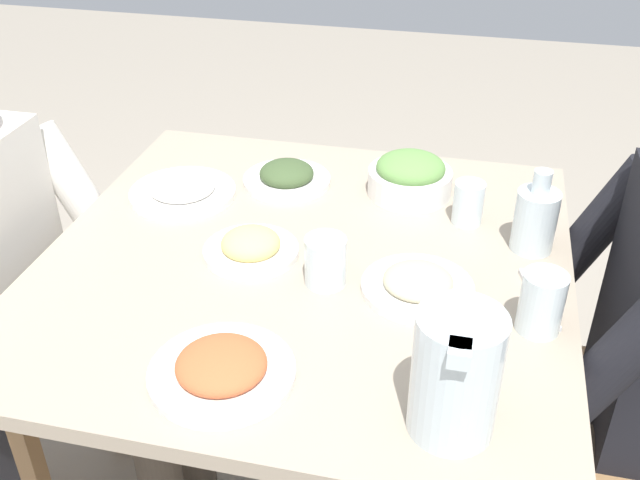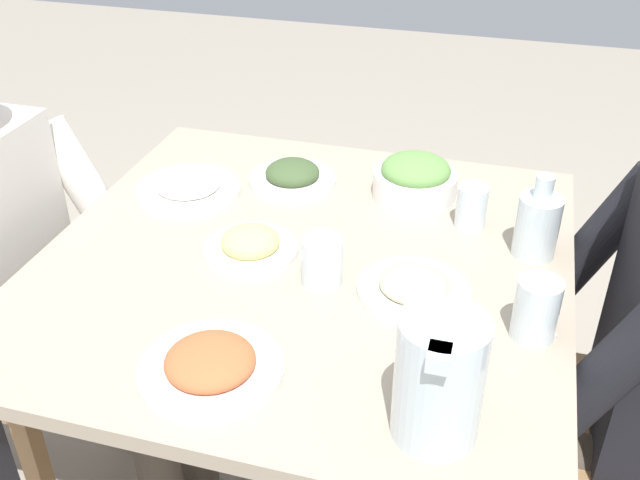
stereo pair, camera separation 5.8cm
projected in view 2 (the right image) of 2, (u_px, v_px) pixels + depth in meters
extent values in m
cube|color=gray|center=(304.00, 264.00, 1.38)|extent=(0.98, 0.98, 0.03)
cube|color=#232328|center=(522.00, 320.00, 1.83)|extent=(0.06, 0.06, 0.72)
cube|color=#232328|center=(202.00, 266.00, 2.04)|extent=(0.06, 0.06, 0.72)
cube|color=#997047|center=(550.00, 436.00, 1.71)|extent=(0.04, 0.04, 0.42)
cube|color=#997047|center=(5.00, 355.00, 1.95)|extent=(0.04, 0.04, 0.42)
cube|color=#997047|center=(120.00, 379.00, 1.87)|extent=(0.04, 0.04, 0.42)
cube|color=#997047|center=(0.00, 342.00, 1.65)|extent=(0.40, 0.40, 0.03)
cylinder|color=#473D33|center=(538.00, 453.00, 1.40)|extent=(0.11, 0.38, 0.11)
cylinder|color=black|center=(600.00, 380.00, 1.13)|extent=(0.08, 0.23, 0.37)
cylinder|color=#473D33|center=(540.00, 392.00, 1.54)|extent=(0.11, 0.38, 0.11)
cylinder|color=#473D33|center=(442.00, 437.00, 1.69)|extent=(0.10, 0.10, 0.44)
cylinder|color=black|center=(593.00, 246.00, 1.46)|extent=(0.08, 0.23, 0.37)
cylinder|color=#473D33|center=(108.00, 342.00, 1.68)|extent=(0.11, 0.38, 0.11)
cylinder|color=#473D33|center=(192.00, 419.00, 1.74)|extent=(0.10, 0.10, 0.44)
cylinder|color=silver|center=(93.00, 199.00, 1.62)|extent=(0.08, 0.23, 0.37)
cylinder|color=#473D33|center=(67.00, 393.00, 1.54)|extent=(0.11, 0.38, 0.11)
cylinder|color=#473D33|center=(160.00, 474.00, 1.60)|extent=(0.10, 0.10, 0.44)
cylinder|color=silver|center=(439.00, 379.00, 0.96)|extent=(0.12, 0.12, 0.19)
cube|color=silver|center=(447.00, 338.00, 1.02)|extent=(0.02, 0.02, 0.11)
cube|color=silver|center=(439.00, 358.00, 0.87)|extent=(0.04, 0.03, 0.02)
cylinder|color=white|center=(415.00, 184.00, 1.56)|extent=(0.18, 0.18, 0.05)
ellipsoid|color=#608E47|center=(416.00, 169.00, 1.54)|extent=(0.15, 0.15, 0.06)
cylinder|color=white|center=(251.00, 249.00, 1.38)|extent=(0.18, 0.18, 0.01)
ellipsoid|color=#E0C670|center=(250.00, 241.00, 1.37)|extent=(0.11, 0.11, 0.05)
cylinder|color=white|center=(189.00, 190.00, 1.58)|extent=(0.23, 0.23, 0.01)
ellipsoid|color=white|center=(188.00, 183.00, 1.58)|extent=(0.14, 0.14, 0.04)
cylinder|color=white|center=(293.00, 180.00, 1.62)|extent=(0.19, 0.19, 0.01)
ellipsoid|color=#3D512D|center=(292.00, 172.00, 1.61)|extent=(0.12, 0.12, 0.05)
cylinder|color=white|center=(414.00, 290.00, 1.27)|extent=(0.20, 0.20, 0.01)
ellipsoid|color=#B7AD89|center=(414.00, 283.00, 1.27)|extent=(0.12, 0.12, 0.04)
cylinder|color=white|center=(211.00, 369.00, 1.10)|extent=(0.22, 0.22, 0.01)
ellipsoid|color=#CC5B33|center=(210.00, 361.00, 1.10)|extent=(0.14, 0.14, 0.04)
cylinder|color=silver|center=(322.00, 261.00, 1.28)|extent=(0.07, 0.07, 0.09)
cylinder|color=silver|center=(536.00, 309.00, 1.15)|extent=(0.07, 0.07, 0.11)
cylinder|color=silver|center=(472.00, 207.00, 1.45)|extent=(0.06, 0.06, 0.09)
cylinder|color=silver|center=(537.00, 227.00, 1.35)|extent=(0.08, 0.08, 0.12)
cylinder|color=white|center=(535.00, 238.00, 1.36)|extent=(0.07, 0.07, 0.07)
cylinder|color=silver|center=(544.00, 187.00, 1.31)|extent=(0.03, 0.03, 0.04)
cube|color=silver|center=(536.00, 305.00, 1.24)|extent=(0.17, 0.07, 0.01)
cube|color=silver|center=(539.00, 226.00, 1.46)|extent=(0.18, 0.06, 0.01)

